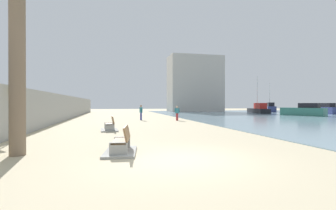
% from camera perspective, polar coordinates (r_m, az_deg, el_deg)
% --- Properties ---
extents(ground_plane, '(120.00, 120.00, 0.00)m').
position_cam_1_polar(ground_plane, '(25.74, -7.88, -3.70)').
color(ground_plane, '#C6B793').
extents(seawall, '(0.80, 64.00, 2.71)m').
position_cam_1_polar(seawall, '(26.16, -24.48, -0.69)').
color(seawall, '#9E9E99').
rests_on(seawall, ground).
extents(water_bay, '(36.00, 68.00, 0.04)m').
position_cam_1_polar(water_bay, '(36.59, 32.99, -2.53)').
color(water_bay, '#7A99A8').
rests_on(water_bay, ground).
extents(bench_near, '(1.36, 2.22, 0.98)m').
position_cam_1_polar(bench_near, '(9.24, -10.79, -9.43)').
color(bench_near, '#9E9E99').
rests_on(bench_near, ground).
extents(bench_far, '(1.21, 2.16, 0.98)m').
position_cam_1_polar(bench_far, '(16.94, -13.38, -5.00)').
color(bench_far, '#9E9E99').
rests_on(bench_far, ground).
extents(person_walking, '(0.53, 0.21, 1.56)m').
position_cam_1_polar(person_walking, '(26.23, 2.13, -1.67)').
color(person_walking, '#B22D33').
rests_on(person_walking, ground).
extents(person_standing, '(0.31, 0.48, 1.66)m').
position_cam_1_polar(person_standing, '(26.89, -6.29, -1.47)').
color(person_standing, navy).
rests_on(person_standing, ground).
extents(boat_outer, '(3.71, 8.16, 7.01)m').
position_cam_1_polar(boat_outer, '(49.35, 20.28, -0.94)').
color(boat_outer, black).
rests_on(boat_outer, water_bay).
extents(boat_far_left, '(5.21, 7.68, 6.36)m').
position_cam_1_polar(boat_far_left, '(58.95, 22.59, -0.66)').
color(boat_far_left, navy).
rests_on(boat_far_left, water_bay).
extents(boat_mid_bay, '(2.83, 7.63, 1.88)m').
position_cam_1_polar(boat_mid_bay, '(51.39, 32.19, -0.89)').
color(boat_mid_bay, navy).
rests_on(boat_mid_bay, water_bay).
extents(boat_nearest, '(3.84, 6.18, 1.86)m').
position_cam_1_polar(boat_nearest, '(40.96, 28.94, -1.18)').
color(boat_nearest, '#337060').
rests_on(boat_nearest, water_bay).
extents(pedestrian_sign, '(0.85, 0.08, 2.85)m').
position_cam_1_polar(pedestrian_sign, '(14.31, -31.72, 0.15)').
color(pedestrian_sign, slate).
rests_on(pedestrian_sign, ground).
extents(harbor_building, '(12.00, 6.00, 12.62)m').
position_cam_1_polar(harbor_building, '(56.81, 6.28, 4.85)').
color(harbor_building, '#ADAAA3').
rests_on(harbor_building, ground).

